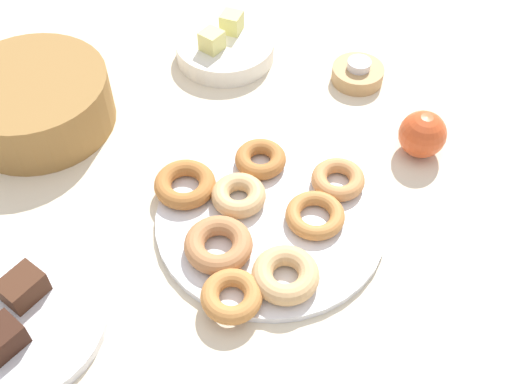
{
  "coord_description": "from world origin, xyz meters",
  "views": [
    {
      "loc": [
        -0.42,
        -0.38,
        0.74
      ],
      "look_at": [
        0.0,
        0.03,
        0.04
      ],
      "focal_mm": 44.08,
      "sensor_mm": 36.0,
      "label": 1
    }
  ],
  "objects_px": {
    "donut_0": "(218,245)",
    "candle_holder": "(358,74)",
    "donut_4": "(185,184)",
    "donut_7": "(239,195)",
    "brownie_far": "(23,287)",
    "melon_chunk_left": "(212,41)",
    "donut_6": "(338,179)",
    "melon_chunk_right": "(232,22)",
    "basket": "(35,102)",
    "donut_1": "(315,215)",
    "donut_2": "(232,296)",
    "fruit_bowl": "(225,49)",
    "cake_plate": "(22,323)",
    "apple": "(422,134)",
    "donut_plate": "(271,218)",
    "brownie_near": "(0,339)",
    "donut_3": "(261,159)",
    "donut_5": "(286,275)",
    "tealight": "(359,65)"
  },
  "relations": [
    {
      "from": "donut_4",
      "to": "fruit_bowl",
      "type": "height_order",
      "value": "donut_4"
    },
    {
      "from": "donut_6",
      "to": "donut_4",
      "type": "bearing_deg",
      "value": 136.36
    },
    {
      "from": "donut_plate",
      "to": "brownie_far",
      "type": "xyz_separation_m",
      "value": [
        -0.32,
        0.14,
        0.03
      ]
    },
    {
      "from": "melon_chunk_left",
      "to": "melon_chunk_right",
      "type": "height_order",
      "value": "same"
    },
    {
      "from": "melon_chunk_left",
      "to": "donut_6",
      "type": "bearing_deg",
      "value": -102.42
    },
    {
      "from": "melon_chunk_left",
      "to": "melon_chunk_right",
      "type": "xyz_separation_m",
      "value": [
        0.06,
        0.01,
        0.0
      ]
    },
    {
      "from": "donut_2",
      "to": "fruit_bowl",
      "type": "xyz_separation_m",
      "value": [
        0.37,
        0.39,
        -0.01
      ]
    },
    {
      "from": "donut_0",
      "to": "candle_holder",
      "type": "distance_m",
      "value": 0.45
    },
    {
      "from": "fruit_bowl",
      "to": "apple",
      "type": "distance_m",
      "value": 0.4
    },
    {
      "from": "donut_6",
      "to": "cake_plate",
      "type": "xyz_separation_m",
      "value": [
        -0.47,
        0.15,
        -0.02
      ]
    },
    {
      "from": "donut_1",
      "to": "candle_holder",
      "type": "height_order",
      "value": "donut_1"
    },
    {
      "from": "donut_0",
      "to": "melon_chunk_left",
      "type": "height_order",
      "value": "melon_chunk_left"
    },
    {
      "from": "basket",
      "to": "donut_1",
      "type": "bearing_deg",
      "value": -72.31
    },
    {
      "from": "donut_3",
      "to": "fruit_bowl",
      "type": "height_order",
      "value": "same"
    },
    {
      "from": "donut_3",
      "to": "apple",
      "type": "xyz_separation_m",
      "value": [
        0.21,
        -0.16,
        0.01
      ]
    },
    {
      "from": "donut_0",
      "to": "apple",
      "type": "xyz_separation_m",
      "value": [
        0.37,
        -0.09,
        0.01
      ]
    },
    {
      "from": "melon_chunk_right",
      "to": "apple",
      "type": "xyz_separation_m",
      "value": [
        0.01,
        -0.41,
        -0.02
      ]
    },
    {
      "from": "donut_plate",
      "to": "donut_1",
      "type": "distance_m",
      "value": 0.07
    },
    {
      "from": "brownie_near",
      "to": "melon_chunk_left",
      "type": "xyz_separation_m",
      "value": [
        0.58,
        0.23,
        0.02
      ]
    },
    {
      "from": "donut_3",
      "to": "donut_5",
      "type": "xyz_separation_m",
      "value": [
        -0.13,
        -0.17,
        0.0
      ]
    },
    {
      "from": "fruit_bowl",
      "to": "basket",
      "type": "bearing_deg",
      "value": 163.46
    },
    {
      "from": "donut_2",
      "to": "melon_chunk_right",
      "type": "xyz_separation_m",
      "value": [
        0.4,
        0.4,
        0.03
      ]
    },
    {
      "from": "donut_6",
      "to": "melon_chunk_right",
      "type": "height_order",
      "value": "melon_chunk_right"
    },
    {
      "from": "donut_0",
      "to": "brownie_far",
      "type": "xyz_separation_m",
      "value": [
        -0.23,
        0.13,
        0.01
      ]
    },
    {
      "from": "donut_2",
      "to": "donut_4",
      "type": "xyz_separation_m",
      "value": [
        0.09,
        0.19,
        0.0
      ]
    },
    {
      "from": "donut_1",
      "to": "donut_7",
      "type": "bearing_deg",
      "value": 116.09
    },
    {
      "from": "cake_plate",
      "to": "melon_chunk_right",
      "type": "distance_m",
      "value": 0.65
    },
    {
      "from": "donut_1",
      "to": "melon_chunk_left",
      "type": "bearing_deg",
      "value": 67.63
    },
    {
      "from": "tealight",
      "to": "brownie_far",
      "type": "bearing_deg",
      "value": 176.78
    },
    {
      "from": "donut_3",
      "to": "cake_plate",
      "type": "relative_size",
      "value": 0.36
    },
    {
      "from": "donut_0",
      "to": "donut_1",
      "type": "relative_size",
      "value": 1.11
    },
    {
      "from": "donut_0",
      "to": "brownie_near",
      "type": "height_order",
      "value": "brownie_near"
    },
    {
      "from": "basket",
      "to": "candle_holder",
      "type": "bearing_deg",
      "value": -35.06
    },
    {
      "from": "donut_5",
      "to": "donut_6",
      "type": "height_order",
      "value": "donut_5"
    },
    {
      "from": "cake_plate",
      "to": "brownie_far",
      "type": "height_order",
      "value": "brownie_far"
    },
    {
      "from": "brownie_near",
      "to": "apple",
      "type": "xyz_separation_m",
      "value": [
        0.66,
        -0.17,
        0.0
      ]
    },
    {
      "from": "apple",
      "to": "donut_4",
      "type": "bearing_deg",
      "value": 147.91
    },
    {
      "from": "donut_4",
      "to": "brownie_near",
      "type": "height_order",
      "value": "brownie_near"
    },
    {
      "from": "donut_6",
      "to": "donut_7",
      "type": "bearing_deg",
      "value": 146.08
    },
    {
      "from": "donut_2",
      "to": "melon_chunk_right",
      "type": "distance_m",
      "value": 0.56
    },
    {
      "from": "donut_plate",
      "to": "brownie_near",
      "type": "distance_m",
      "value": 0.4
    },
    {
      "from": "donut_3",
      "to": "donut_0",
      "type": "bearing_deg",
      "value": -156.1
    },
    {
      "from": "donut_3",
      "to": "donut_6",
      "type": "relative_size",
      "value": 0.98
    },
    {
      "from": "donut_4",
      "to": "donut_7",
      "type": "xyz_separation_m",
      "value": [
        0.04,
        -0.07,
        0.0
      ]
    },
    {
      "from": "melon_chunk_right",
      "to": "donut_0",
      "type": "bearing_deg",
      "value": -137.1
    },
    {
      "from": "brownie_far",
      "to": "melon_chunk_left",
      "type": "bearing_deg",
      "value": 19.42
    },
    {
      "from": "brownie_far",
      "to": "candle_holder",
      "type": "distance_m",
      "value": 0.67
    },
    {
      "from": "brownie_near",
      "to": "apple",
      "type": "bearing_deg",
      "value": -14.93
    },
    {
      "from": "cake_plate",
      "to": "candle_holder",
      "type": "bearing_deg",
      "value": -0.81
    },
    {
      "from": "donut_0",
      "to": "cake_plate",
      "type": "relative_size",
      "value": 0.44
    }
  ]
}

